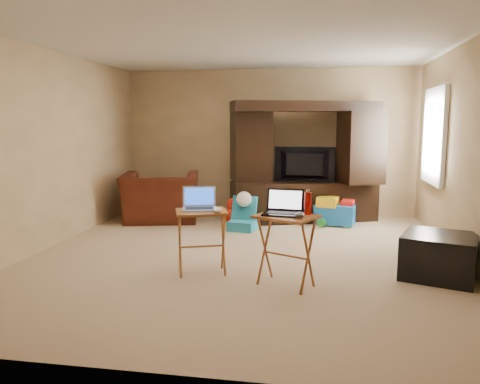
% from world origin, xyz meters
% --- Properties ---
extents(floor, '(5.50, 5.50, 0.00)m').
position_xyz_m(floor, '(0.00, 0.00, 0.00)').
color(floor, '#CFB38F').
rests_on(floor, ground).
extents(ceiling, '(5.50, 5.50, 0.00)m').
position_xyz_m(ceiling, '(0.00, 0.00, 2.50)').
color(ceiling, silver).
rests_on(ceiling, ground).
extents(wall_back, '(5.00, 0.00, 5.00)m').
position_xyz_m(wall_back, '(0.00, 2.75, 1.25)').
color(wall_back, tan).
rests_on(wall_back, ground).
extents(wall_front, '(5.00, 0.00, 5.00)m').
position_xyz_m(wall_front, '(0.00, -2.75, 1.25)').
color(wall_front, tan).
rests_on(wall_front, ground).
extents(wall_left, '(0.00, 5.50, 5.50)m').
position_xyz_m(wall_left, '(-2.50, 0.00, 1.25)').
color(wall_left, tan).
rests_on(wall_left, ground).
extents(wall_right, '(0.00, 5.50, 5.50)m').
position_xyz_m(wall_right, '(2.50, 0.00, 1.25)').
color(wall_right, tan).
rests_on(wall_right, ground).
extents(window_pane, '(0.00, 1.20, 1.20)m').
position_xyz_m(window_pane, '(2.48, 1.55, 1.40)').
color(window_pane, white).
rests_on(window_pane, ground).
extents(window_frame, '(0.06, 1.14, 1.34)m').
position_xyz_m(window_frame, '(2.46, 1.55, 1.40)').
color(window_frame, white).
rests_on(window_frame, ground).
extents(entertainment_center, '(2.41, 1.35, 1.92)m').
position_xyz_m(entertainment_center, '(0.65, 2.19, 0.96)').
color(entertainment_center, black).
rests_on(entertainment_center, floor).
extents(television, '(0.98, 0.16, 0.56)m').
position_xyz_m(television, '(0.65, 2.15, 0.92)').
color(television, black).
rests_on(television, entertainment_center).
extents(recliner, '(1.41, 1.30, 0.78)m').
position_xyz_m(recliner, '(-1.63, 1.77, 0.39)').
color(recliner, '#4A190F').
rests_on(recliner, floor).
extents(child_rocker, '(0.45, 0.49, 0.50)m').
position_xyz_m(child_rocker, '(-0.22, 1.33, 0.25)').
color(child_rocker, teal).
rests_on(child_rocker, floor).
extents(plush_toy, '(0.39, 0.32, 0.43)m').
position_xyz_m(plush_toy, '(-0.42, 1.68, 0.22)').
color(plush_toy, red).
rests_on(plush_toy, floor).
extents(push_toy, '(0.69, 0.56, 0.46)m').
position_xyz_m(push_toy, '(1.14, 1.90, 0.23)').
color(push_toy, '#165FB5').
rests_on(push_toy, floor).
extents(ottoman, '(0.89, 0.89, 0.45)m').
position_xyz_m(ottoman, '(2.12, -0.46, 0.22)').
color(ottoman, black).
rests_on(ottoman, floor).
extents(tray_table_left, '(0.63, 0.56, 0.67)m').
position_xyz_m(tray_table_left, '(-0.32, -0.74, 0.34)').
color(tray_table_left, '#A06126').
rests_on(tray_table_left, floor).
extents(tray_table_right, '(0.67, 0.62, 0.70)m').
position_xyz_m(tray_table_right, '(0.58, -0.98, 0.35)').
color(tray_table_right, '#A66628').
rests_on(tray_table_right, floor).
extents(laptop_left, '(0.41, 0.37, 0.24)m').
position_xyz_m(laptop_left, '(-0.35, -0.71, 0.79)').
color(laptop_left, '#B4B5B9').
rests_on(laptop_left, tray_table_left).
extents(laptop_right, '(0.40, 0.34, 0.24)m').
position_xyz_m(laptop_right, '(0.54, -0.96, 0.82)').
color(laptop_right, black).
rests_on(laptop_right, tray_table_right).
extents(mouse_left, '(0.10, 0.15, 0.06)m').
position_xyz_m(mouse_left, '(-0.13, -0.81, 0.70)').
color(mouse_left, silver).
rests_on(mouse_left, tray_table_left).
extents(mouse_right, '(0.11, 0.15, 0.06)m').
position_xyz_m(mouse_right, '(0.71, -1.10, 0.73)').
color(mouse_right, '#44454A').
rests_on(mouse_right, tray_table_right).
extents(water_bottle, '(0.07, 0.07, 0.22)m').
position_xyz_m(water_bottle, '(0.78, -0.90, 0.81)').
color(water_bottle, red).
rests_on(water_bottle, tray_table_right).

